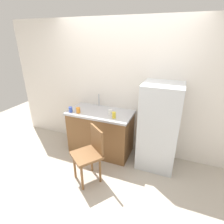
{
  "coord_description": "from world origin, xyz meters",
  "views": [
    {
      "loc": [
        0.98,
        -2.07,
        2.14
      ],
      "look_at": [
        -0.08,
        0.6,
        0.91
      ],
      "focal_mm": 28.61,
      "sensor_mm": 36.0,
      "label": 1
    }
  ],
  "objects_px": {
    "refrigerator": "(159,127)",
    "cup_white": "(110,112)",
    "cup_yellow": "(114,115)",
    "cup_orange": "(78,110)",
    "cup_blue": "(71,109)",
    "chair": "(90,152)"
  },
  "relations": [
    {
      "from": "refrigerator",
      "to": "cup_white",
      "type": "xyz_separation_m",
      "value": [
        -0.85,
        -0.06,
        0.16
      ]
    },
    {
      "from": "cup_white",
      "to": "cup_yellow",
      "type": "bearing_deg",
      "value": -46.06
    },
    {
      "from": "cup_orange",
      "to": "cup_blue",
      "type": "distance_m",
      "value": 0.15
    },
    {
      "from": "refrigerator",
      "to": "cup_blue",
      "type": "bearing_deg",
      "value": -171.8
    },
    {
      "from": "refrigerator",
      "to": "cup_blue",
      "type": "height_order",
      "value": "refrigerator"
    },
    {
      "from": "cup_yellow",
      "to": "cup_blue",
      "type": "height_order",
      "value": "cup_yellow"
    },
    {
      "from": "cup_orange",
      "to": "cup_yellow",
      "type": "xyz_separation_m",
      "value": [
        0.68,
        0.03,
        0.0
      ]
    },
    {
      "from": "refrigerator",
      "to": "cup_yellow",
      "type": "height_order",
      "value": "refrigerator"
    },
    {
      "from": "refrigerator",
      "to": "cup_yellow",
      "type": "xyz_separation_m",
      "value": [
        -0.74,
        -0.18,
        0.17
      ]
    },
    {
      "from": "cup_orange",
      "to": "cup_yellow",
      "type": "distance_m",
      "value": 0.68
    },
    {
      "from": "cup_orange",
      "to": "chair",
      "type": "bearing_deg",
      "value": -47.29
    },
    {
      "from": "refrigerator",
      "to": "cup_yellow",
      "type": "bearing_deg",
      "value": -166.39
    },
    {
      "from": "cup_orange",
      "to": "cup_blue",
      "type": "height_order",
      "value": "cup_orange"
    },
    {
      "from": "cup_white",
      "to": "refrigerator",
      "type": "bearing_deg",
      "value": 3.85
    },
    {
      "from": "cup_yellow",
      "to": "cup_blue",
      "type": "relative_size",
      "value": 1.1
    },
    {
      "from": "cup_yellow",
      "to": "cup_white",
      "type": "xyz_separation_m",
      "value": [
        -0.12,
        0.12,
        -0.01
      ]
    },
    {
      "from": "refrigerator",
      "to": "chair",
      "type": "relative_size",
      "value": 1.66
    },
    {
      "from": "refrigerator",
      "to": "chair",
      "type": "bearing_deg",
      "value": -139.83
    },
    {
      "from": "chair",
      "to": "cup_white",
      "type": "xyz_separation_m",
      "value": [
        0.05,
        0.71,
        0.4
      ]
    },
    {
      "from": "refrigerator",
      "to": "cup_orange",
      "type": "relative_size",
      "value": 14.5
    },
    {
      "from": "chair",
      "to": "cup_orange",
      "type": "distance_m",
      "value": 0.86
    },
    {
      "from": "cup_white",
      "to": "chair",
      "type": "bearing_deg",
      "value": -94.12
    }
  ]
}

